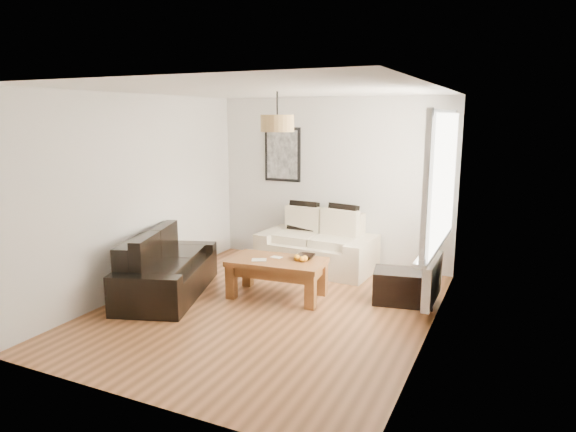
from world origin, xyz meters
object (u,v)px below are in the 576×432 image
at_px(loveseat_cream, 317,242).
at_px(ottoman, 403,287).
at_px(coffee_table, 277,278).
at_px(sofa_leather, 167,266).

bearing_deg(loveseat_cream, ottoman, -26.25).
bearing_deg(coffee_table, ottoman, 17.12).
relative_size(sofa_leather, ottoman, 2.46).
xyz_separation_m(sofa_leather, ottoman, (2.88, 1.00, -0.18)).
bearing_deg(sofa_leather, coffee_table, -87.30).
bearing_deg(ottoman, sofa_leather, -160.87).
xyz_separation_m(loveseat_cream, ottoman, (1.51, -0.86, -0.22)).
bearing_deg(loveseat_cream, coffee_table, -87.39).
distance_m(loveseat_cream, coffee_table, 1.35).
relative_size(sofa_leather, coffee_table, 1.46).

